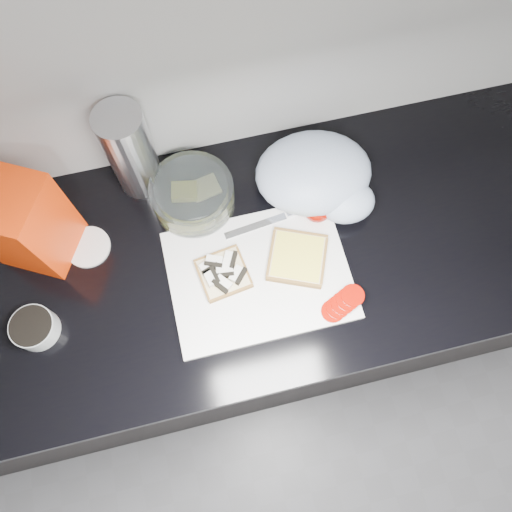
# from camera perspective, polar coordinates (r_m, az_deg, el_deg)

# --- Properties ---
(base_cabinet) EXTENTS (3.50, 0.60, 0.86)m
(base_cabinet) POSITION_cam_1_polar(r_m,az_deg,el_deg) (1.59, -4.92, -6.49)
(base_cabinet) COLOR black
(base_cabinet) RESTS_ON ground
(countertop) EXTENTS (3.50, 0.64, 0.04)m
(countertop) POSITION_cam_1_polar(r_m,az_deg,el_deg) (1.16, -6.70, -1.10)
(countertop) COLOR black
(countertop) RESTS_ON base_cabinet
(cutting_board) EXTENTS (0.40, 0.30, 0.01)m
(cutting_board) POSITION_cam_1_polar(r_m,az_deg,el_deg) (1.12, 0.36, -2.18)
(cutting_board) COLOR silver
(cutting_board) RESTS_ON countertop
(bread_left) EXTENTS (0.12, 0.12, 0.03)m
(bread_left) POSITION_cam_1_polar(r_m,az_deg,el_deg) (1.11, -3.83, -1.92)
(bread_left) COLOR beige
(bread_left) RESTS_ON cutting_board
(bread_right) EXTENTS (0.17, 0.17, 0.02)m
(bread_right) POSITION_cam_1_polar(r_m,az_deg,el_deg) (1.12, 4.73, -0.20)
(bread_right) COLOR beige
(bread_right) RESTS_ON cutting_board
(tomato_slices) EXTENTS (0.11, 0.08, 0.02)m
(tomato_slices) POSITION_cam_1_polar(r_m,az_deg,el_deg) (1.10, 9.88, -5.36)
(tomato_slices) COLOR #940D03
(tomato_slices) RESTS_ON cutting_board
(knife) EXTENTS (0.22, 0.04, 0.01)m
(knife) POSITION_cam_1_polar(r_m,az_deg,el_deg) (1.17, 2.94, 4.49)
(knife) COLOR silver
(knife) RESTS_ON cutting_board
(seed_tub) EXTENTS (0.09, 0.09, 0.05)m
(seed_tub) POSITION_cam_1_polar(r_m,az_deg,el_deg) (1.17, -24.01, -7.50)
(seed_tub) COLOR #ABB1B1
(seed_tub) RESTS_ON countertop
(tub_lid) EXTENTS (0.13, 0.13, 0.01)m
(tub_lid) POSITION_cam_1_polar(r_m,az_deg,el_deg) (1.21, -18.63, 0.98)
(tub_lid) COLOR silver
(tub_lid) RESTS_ON countertop
(glass_bowl) EXTENTS (0.19, 0.19, 0.08)m
(glass_bowl) POSITION_cam_1_polar(r_m,az_deg,el_deg) (1.17, -7.23, 6.85)
(glass_bowl) COLOR silver
(glass_bowl) RESTS_ON countertop
(bread_bag) EXTENTS (0.20, 0.20, 0.24)m
(bread_bag) POSITION_cam_1_polar(r_m,az_deg,el_deg) (1.15, -25.05, 3.49)
(bread_bag) COLOR red
(bread_bag) RESTS_ON countertop
(steel_canister) EXTENTS (0.10, 0.10, 0.25)m
(steel_canister) POSITION_cam_1_polar(r_m,az_deg,el_deg) (1.15, -14.11, 11.44)
(steel_canister) COLOR silver
(steel_canister) RESTS_ON countertop
(grocery_bag) EXTENTS (0.29, 0.26, 0.12)m
(grocery_bag) POSITION_cam_1_polar(r_m,az_deg,el_deg) (1.17, 7.11, 8.97)
(grocery_bag) COLOR #AEBDD6
(grocery_bag) RESTS_ON countertop
(whole_tomatoes) EXTENTS (0.07, 0.07, 0.07)m
(whole_tomatoes) POSITION_cam_1_polar(r_m,az_deg,el_deg) (1.16, 7.05, 5.38)
(whole_tomatoes) COLOR #940D03
(whole_tomatoes) RESTS_ON countertop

